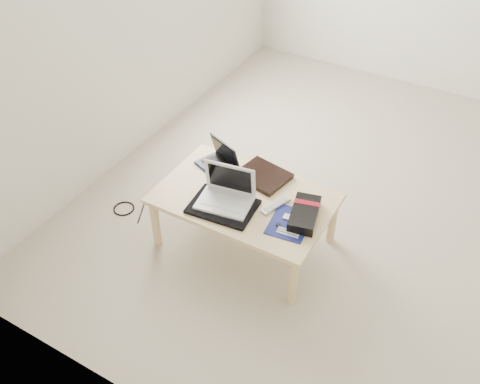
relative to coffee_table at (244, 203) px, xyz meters
The scene contains 13 objects.
ground 1.07m from the coffee_table, 47.31° to the left, with size 4.00×4.00×0.00m, color #B9AA96.
coffee_table is the anchor object (origin of this frame).
book 0.24m from the coffee_table, 87.43° to the left, with size 0.36×0.32×0.03m.
netbook 0.37m from the coffee_table, 147.65° to the left, with size 0.32×0.28×0.19m.
tablet 0.10m from the coffee_table, 155.32° to the right, with size 0.27×0.24×0.01m.
remote 0.22m from the coffee_table, ahead, with size 0.12×0.22×0.02m.
neoprene_sleeve 0.18m from the coffee_table, 112.49° to the right, with size 0.40×0.29×0.02m, color black.
white_laptop 0.17m from the coffee_table, 123.81° to the right, with size 0.36×0.28×0.24m.
motherboard 0.37m from the coffee_table, 12.08° to the right, with size 0.26×0.31×0.01m.
gpu_box 0.42m from the coffee_table, ahead, with size 0.22×0.34×0.07m.
cable_coil 0.10m from the coffee_table, 168.78° to the left, with size 0.10×0.10×0.01m, color black.
floor_cable_coil 0.99m from the coffee_table, behind, with size 0.15×0.15×0.01m, color black.
floor_cable_trail 0.88m from the coffee_table, behind, with size 0.01×0.01×0.31m, color black.
Camera 1 is at (0.57, -2.97, 2.61)m, focal length 40.00 mm.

